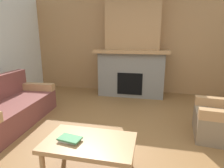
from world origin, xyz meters
TOP-DOWN VIEW (x-y plane):
  - ground at (0.00, 0.00)m, footprint 9.00×9.00m
  - wall_back_wood_panel at (0.00, 3.00)m, footprint 6.00×0.12m
  - fireplace at (0.00, 2.62)m, footprint 1.90×0.82m
  - couch at (-1.96, 0.31)m, footprint 0.97×1.86m
  - coffee_table at (-0.08, -0.66)m, footprint 1.00×0.60m
  - book_stack_near_edge at (-0.29, -0.71)m, footprint 0.27×0.19m

SIDE VIEW (x-z plane):
  - ground at x=0.00m, z-range 0.00..0.00m
  - couch at x=-1.96m, z-range -0.14..0.71m
  - coffee_table at x=-0.08m, z-range 0.16..0.59m
  - book_stack_near_edge at x=-0.29m, z-range 0.43..0.47m
  - fireplace at x=0.00m, z-range -0.19..2.51m
  - wall_back_wood_panel at x=0.00m, z-range 0.00..2.70m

